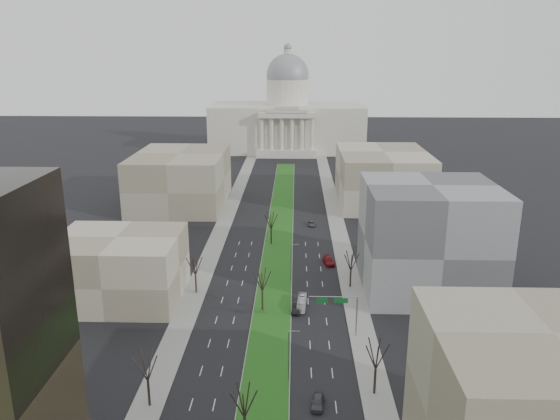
% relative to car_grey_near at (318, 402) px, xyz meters
% --- Properties ---
extents(ground, '(600.00, 600.00, 0.00)m').
position_rel_car_grey_near_xyz_m(ground, '(-8.23, 71.34, -0.77)').
color(ground, black).
rests_on(ground, ground).
extents(median, '(8.00, 222.03, 0.20)m').
position_rel_car_grey_near_xyz_m(median, '(-8.23, 70.33, -0.67)').
color(median, '#999993').
rests_on(median, ground).
extents(sidewalk_left, '(5.00, 330.00, 0.15)m').
position_rel_car_grey_near_xyz_m(sidewalk_left, '(-25.73, 46.34, -0.70)').
color(sidewalk_left, gray).
rests_on(sidewalk_left, ground).
extents(sidewalk_right, '(5.00, 330.00, 0.15)m').
position_rel_car_grey_near_xyz_m(sidewalk_right, '(9.27, 46.34, -0.70)').
color(sidewalk_right, gray).
rests_on(sidewalk_right, ground).
extents(capitol, '(80.00, 46.00, 55.00)m').
position_rel_car_grey_near_xyz_m(capitol, '(-8.23, 220.92, 15.53)').
color(capitol, beige).
rests_on(capitol, ground).
extents(building_beige_left, '(26.00, 22.00, 14.00)m').
position_rel_car_grey_near_xyz_m(building_beige_left, '(-41.23, 36.34, 6.23)').
color(building_beige_left, gray).
rests_on(building_beige_left, ground).
extents(building_tan_right, '(26.00, 24.00, 22.00)m').
position_rel_car_grey_near_xyz_m(building_tan_right, '(24.77, -16.66, 10.23)').
color(building_tan_right, gray).
rests_on(building_tan_right, ground).
extents(building_grey_right, '(28.00, 26.00, 24.00)m').
position_rel_car_grey_near_xyz_m(building_grey_right, '(25.77, 43.34, 11.23)').
color(building_grey_right, '#5A5C5E').
rests_on(building_grey_right, ground).
extents(building_far_left, '(30.00, 40.00, 18.00)m').
position_rel_car_grey_near_xyz_m(building_far_left, '(-43.23, 111.34, 8.23)').
color(building_far_left, gray).
rests_on(building_far_left, ground).
extents(building_far_right, '(30.00, 40.00, 18.00)m').
position_rel_car_grey_near_xyz_m(building_far_right, '(26.77, 116.34, 8.23)').
color(building_far_right, gray).
rests_on(building_far_right, ground).
extents(tree_left_mid, '(5.40, 5.40, 9.72)m').
position_rel_car_grey_near_xyz_m(tree_left_mid, '(-25.43, -0.66, 6.22)').
color(tree_left_mid, black).
rests_on(tree_left_mid, ground).
extents(tree_left_far, '(5.28, 5.28, 9.50)m').
position_rel_car_grey_near_xyz_m(tree_left_far, '(-25.43, 39.34, 6.07)').
color(tree_left_far, black).
rests_on(tree_left_far, ground).
extents(tree_right_mid, '(5.52, 5.52, 9.94)m').
position_rel_car_grey_near_xyz_m(tree_right_mid, '(8.97, 3.34, 6.38)').
color(tree_right_mid, black).
rests_on(tree_right_mid, ground).
extents(tree_right_far, '(5.04, 5.04, 9.07)m').
position_rel_car_grey_near_xyz_m(tree_right_far, '(8.97, 43.34, 5.76)').
color(tree_right_far, black).
rests_on(tree_right_far, ground).
extents(tree_median_a, '(5.40, 5.40, 9.72)m').
position_rel_car_grey_near_xyz_m(tree_median_a, '(-10.23, -8.66, 6.22)').
color(tree_median_a, black).
rests_on(tree_median_a, ground).
extents(tree_median_b, '(5.40, 5.40, 9.72)m').
position_rel_car_grey_near_xyz_m(tree_median_b, '(-10.23, 31.34, 6.22)').
color(tree_median_b, black).
rests_on(tree_median_b, ground).
extents(tree_median_c, '(5.40, 5.40, 9.72)m').
position_rel_car_grey_near_xyz_m(tree_median_c, '(-10.23, 71.34, 6.22)').
color(tree_median_c, black).
rests_on(tree_median_c, ground).
extents(streetlamp_median_b, '(1.90, 0.20, 9.16)m').
position_rel_car_grey_near_xyz_m(streetlamp_median_b, '(-4.47, 6.34, 4.04)').
color(streetlamp_median_b, gray).
rests_on(streetlamp_median_b, ground).
extents(streetlamp_median_c, '(1.90, 0.20, 9.16)m').
position_rel_car_grey_near_xyz_m(streetlamp_median_c, '(-4.47, 46.34, 4.04)').
color(streetlamp_median_c, gray).
rests_on(streetlamp_median_c, ground).
extents(mast_arm_signs, '(9.12, 0.24, 8.09)m').
position_rel_car_grey_near_xyz_m(mast_arm_signs, '(5.26, 21.36, 5.33)').
color(mast_arm_signs, gray).
rests_on(mast_arm_signs, ground).
extents(car_grey_near, '(2.39, 4.74, 1.55)m').
position_rel_car_grey_near_xyz_m(car_grey_near, '(0.00, 0.00, 0.00)').
color(car_grey_near, '#414247').
rests_on(car_grey_near, ground).
extents(car_black, '(2.59, 5.30, 1.67)m').
position_rel_car_grey_near_xyz_m(car_black, '(-3.03, 31.12, 0.06)').
color(car_black, black).
rests_on(car_black, ground).
extents(car_red, '(3.26, 5.99, 1.65)m').
position_rel_car_grey_near_xyz_m(car_red, '(4.85, 57.22, 0.05)').
color(car_red, maroon).
rests_on(car_red, ground).
extents(car_grey_far, '(2.02, 4.38, 1.22)m').
position_rel_car_grey_near_xyz_m(car_grey_far, '(1.45, 88.41, -0.17)').
color(car_grey_far, '#4A4E52').
rests_on(car_grey_far, ground).
extents(box_van, '(2.18, 7.30, 2.01)m').
position_rel_car_grey_near_xyz_m(box_van, '(-2.13, 33.07, 0.23)').
color(box_van, white).
rests_on(box_van, ground).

